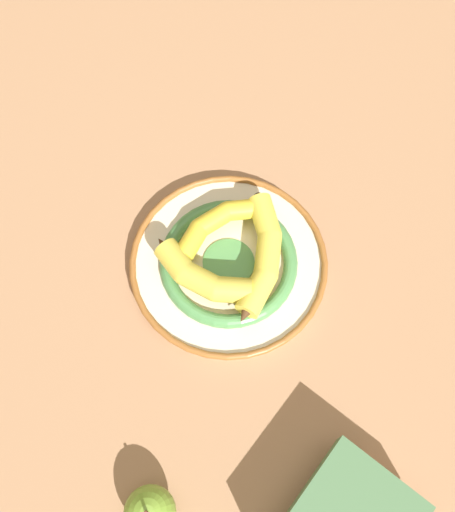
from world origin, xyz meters
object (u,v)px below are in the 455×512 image
(decorative_bowl, at_px, (228,262))
(banana_c, at_px, (200,276))
(banana_b, at_px, (218,222))
(banana_a, at_px, (263,257))
(apple, at_px, (150,512))

(decorative_bowl, relative_size, banana_c, 1.88)
(banana_b, xyz_separation_m, banana_c, (0.06, -0.07, 0.00))
(banana_a, height_order, apple, apple)
(banana_b, xyz_separation_m, apple, (0.29, -0.29, -0.01))
(banana_c, distance_m, apple, 0.32)
(decorative_bowl, xyz_separation_m, banana_c, (0.01, -0.05, 0.03))
(decorative_bowl, bearing_deg, banana_c, -79.86)
(decorative_bowl, height_order, apple, apple)
(banana_a, distance_m, banana_b, 0.09)
(apple, bearing_deg, banana_c, 136.52)
(banana_a, height_order, banana_b, banana_a)
(decorative_bowl, xyz_separation_m, banana_b, (-0.05, 0.02, 0.03))
(decorative_bowl, distance_m, banana_a, 0.06)
(banana_b, distance_m, apple, 0.41)
(banana_a, bearing_deg, banana_c, 115.23)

